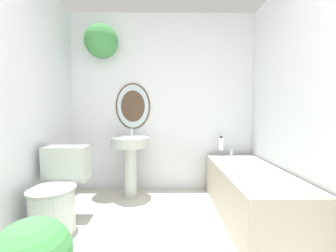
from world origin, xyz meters
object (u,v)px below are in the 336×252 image
object	(u,v)px
toilet	(58,194)
shampoo_bottle	(221,144)
bathtub	(250,192)
pedestal_sink	(130,153)

from	to	relation	value
toilet	shampoo_bottle	bearing A→B (deg)	25.87
toilet	shampoo_bottle	xyz separation A→B (m)	(1.74, 0.84, 0.33)
toilet	bathtub	size ratio (longest dim) A/B	0.51
pedestal_sink	bathtub	size ratio (longest dim) A/B	0.60
shampoo_bottle	bathtub	bearing A→B (deg)	-78.56
bathtub	shampoo_bottle	xyz separation A→B (m)	(-0.13, 0.65, 0.40)
toilet	pedestal_sink	xyz separation A→B (m)	(0.55, 0.69, 0.24)
bathtub	pedestal_sink	bearing A→B (deg)	159.31
bathtub	shampoo_bottle	bearing A→B (deg)	101.44
toilet	pedestal_sink	size ratio (longest dim) A/B	0.85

